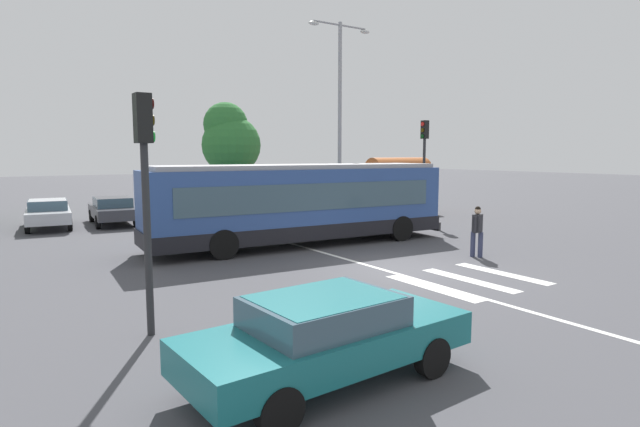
{
  "coord_description": "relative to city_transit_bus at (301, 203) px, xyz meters",
  "views": [
    {
      "loc": [
        -10.33,
        -11.19,
        3.45
      ],
      "look_at": [
        -0.11,
        4.16,
        1.3
      ],
      "focal_mm": 28.72,
      "sensor_mm": 36.0,
      "label": 1
    }
  ],
  "objects": [
    {
      "name": "ground_plane",
      "position": [
        0.26,
        -5.27,
        -1.59
      ],
      "size": [
        160.0,
        160.0,
        0.0
      ],
      "primitive_type": "plane",
      "color": "#47474C"
    },
    {
      "name": "city_transit_bus",
      "position": [
        0.0,
        0.0,
        0.0
      ],
      "size": [
        11.92,
        3.37,
        3.06
      ],
      "color": "black",
      "rests_on": "ground_plane"
    },
    {
      "name": "pedestrian_crossing_street",
      "position": [
        3.7,
        -5.28,
        -0.62
      ],
      "size": [
        0.54,
        0.4,
        1.72
      ],
      "color": "#333856",
      "rests_on": "ground_plane"
    },
    {
      "name": "foreground_sedan",
      "position": [
        -5.87,
        -10.33,
        -0.82
      ],
      "size": [
        4.59,
        2.06,
        1.35
      ],
      "color": "black",
      "rests_on": "ground_plane"
    },
    {
      "name": "parked_car_silver",
      "position": [
        -7.51,
        10.24,
        -0.82
      ],
      "size": [
        2.26,
        4.66,
        1.35
      ],
      "color": "black",
      "rests_on": "ground_plane"
    },
    {
      "name": "parked_car_charcoal",
      "position": [
        -4.72,
        10.01,
        -0.82
      ],
      "size": [
        2.14,
        4.62,
        1.35
      ],
      "color": "black",
      "rests_on": "ground_plane"
    },
    {
      "name": "parked_car_champagne",
      "position": [
        -2.05,
        10.03,
        -0.82
      ],
      "size": [
        2.12,
        4.61,
        1.35
      ],
      "color": "black",
      "rests_on": "ground_plane"
    },
    {
      "name": "parked_car_blue",
      "position": [
        0.49,
        10.43,
        -0.82
      ],
      "size": [
        2.36,
        4.69,
        1.35
      ],
      "color": "black",
      "rests_on": "ground_plane"
    },
    {
      "name": "parked_car_teal",
      "position": [
        3.21,
        10.64,
        -0.82
      ],
      "size": [
        2.19,
        4.64,
        1.35
      ],
      "color": "black",
      "rests_on": "ground_plane"
    },
    {
      "name": "parked_car_red",
      "position": [
        5.88,
        10.01,
        -0.82
      ],
      "size": [
        2.03,
        4.58,
        1.35
      ],
      "color": "black",
      "rests_on": "ground_plane"
    },
    {
      "name": "traffic_light_near_corner",
      "position": [
        -7.51,
        -6.78,
        1.47
      ],
      "size": [
        0.33,
        0.32,
        4.55
      ],
      "color": "#28282B",
      "rests_on": "ground_plane"
    },
    {
      "name": "traffic_light_far_corner",
      "position": [
        8.54,
        2.07,
        1.81
      ],
      "size": [
        0.33,
        0.32,
        5.11
      ],
      "color": "#28282B",
      "rests_on": "ground_plane"
    },
    {
      "name": "bus_stop_shelter",
      "position": [
        10.43,
        6.03,
        0.83
      ],
      "size": [
        4.07,
        1.54,
        3.25
      ],
      "color": "#28282B",
      "rests_on": "ground_plane"
    },
    {
      "name": "twin_arm_street_lamp",
      "position": [
        6.08,
        5.91,
        4.58
      ],
      "size": [
        3.89,
        0.32,
        10.28
      ],
      "color": "#939399",
      "rests_on": "ground_plane"
    },
    {
      "name": "background_tree_right",
      "position": [
        3.14,
        13.62,
        2.78
      ],
      "size": [
        3.68,
        3.68,
        6.67
      ],
      "color": "brown",
      "rests_on": "ground_plane"
    },
    {
      "name": "crosswalk_painted_stripes",
      "position": [
        -0.47,
        -7.29,
        -1.58
      ],
      "size": [
        6.16,
        3.14,
        0.01
      ],
      "color": "silver",
      "rests_on": "ground_plane"
    },
    {
      "name": "lane_center_line",
      "position": [
        -0.17,
        -3.27,
        -1.59
      ],
      "size": [
        0.16,
        24.0,
        0.01
      ],
      "primitive_type": "cube",
      "color": "silver",
      "rests_on": "ground_plane"
    }
  ]
}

